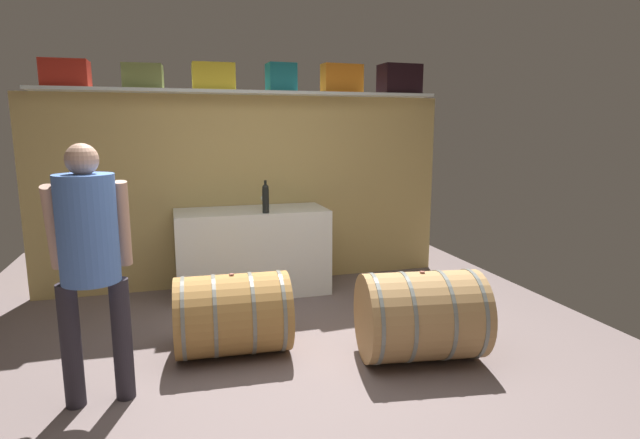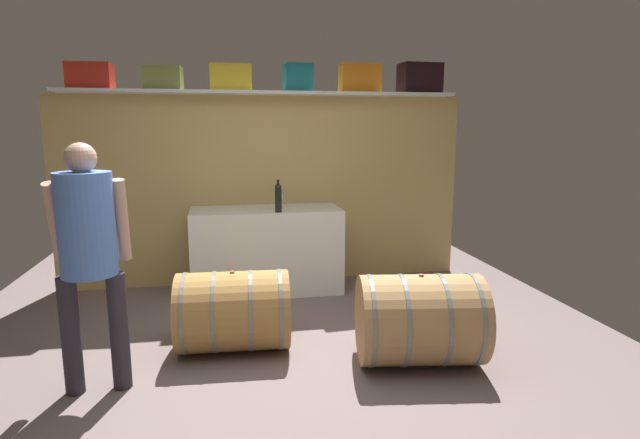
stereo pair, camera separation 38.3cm
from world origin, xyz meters
TOP-DOWN VIEW (x-y plane):
  - ground_plane at (0.00, 0.59)m, footprint 5.64×7.94m
  - back_wall_panel at (0.00, 2.37)m, footprint 4.44×0.10m
  - high_shelf_board at (0.00, 2.22)m, footprint 4.08×0.40m
  - toolcase_red at (-1.70, 2.22)m, footprint 0.41×0.29m
  - toolcase_olive at (-1.01, 2.22)m, footprint 0.38×0.29m
  - toolcase_yellow at (-0.34, 2.22)m, footprint 0.42×0.30m
  - toolcase_teal at (0.36, 2.22)m, footprint 0.30×0.26m
  - toolcase_orange at (1.03, 2.22)m, footprint 0.45×0.21m
  - toolcase_black at (1.71, 2.22)m, footprint 0.45×0.30m
  - work_cabinet at (-0.03, 1.98)m, footprint 1.54×0.65m
  - wine_bottle_dark at (0.08, 1.74)m, footprint 0.07×0.07m
  - wine_glass at (0.12, 2.00)m, footprint 0.08×0.08m
  - wine_barrel_near at (-0.40, 0.56)m, footprint 0.88×0.66m
  - wine_barrel_far at (0.93, 0.08)m, footprint 0.97×0.78m
  - winemaker_pouring at (-1.30, 0.09)m, footprint 0.49×0.39m

SIDE VIEW (x-z plane):
  - ground_plane at x=0.00m, z-range -0.02..0.00m
  - wine_barrel_near at x=-0.40m, z-range 0.00..0.63m
  - wine_barrel_far at x=0.93m, z-range 0.00..0.67m
  - work_cabinet at x=-0.03m, z-range 0.00..0.88m
  - wine_glass at x=0.12m, z-range 0.91..1.07m
  - winemaker_pouring at x=-1.30m, z-range 0.19..1.81m
  - back_wall_panel at x=0.00m, z-range 0.00..2.05m
  - wine_bottle_dark at x=0.08m, z-range 0.87..1.19m
  - high_shelf_board at x=0.00m, z-range 2.05..2.08m
  - toolcase_olive at x=-1.01m, z-range 2.08..2.32m
  - toolcase_red at x=-1.70m, z-range 2.08..2.33m
  - toolcase_yellow at x=-0.34m, z-range 2.08..2.35m
  - toolcase_teal at x=0.36m, z-range 2.08..2.37m
  - toolcase_orange at x=1.03m, z-range 2.08..2.39m
  - toolcase_black at x=1.71m, z-range 2.08..2.41m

